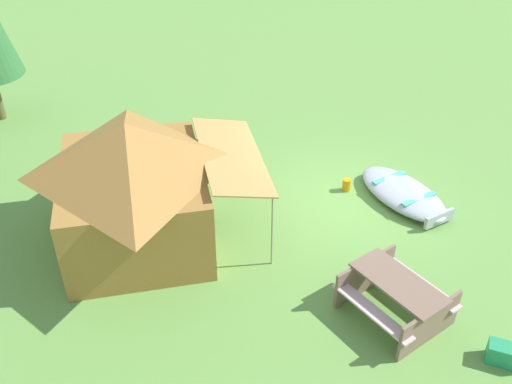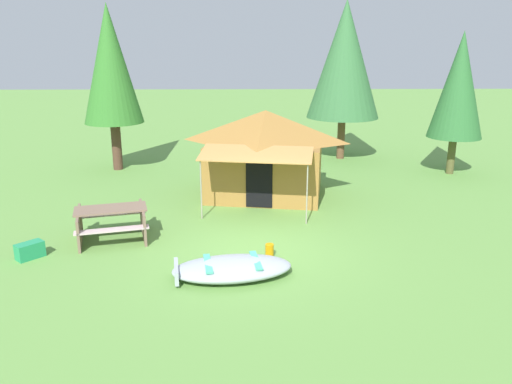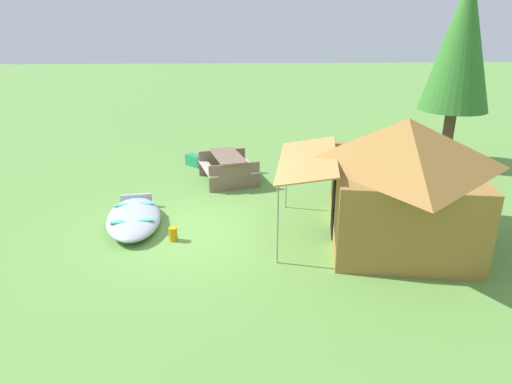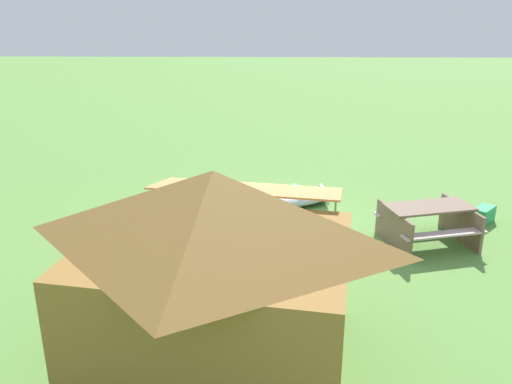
{
  "view_description": "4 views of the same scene",
  "coord_description": "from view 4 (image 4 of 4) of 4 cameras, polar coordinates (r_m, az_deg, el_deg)",
  "views": [
    {
      "loc": [
        -9.2,
        5.56,
        7.57
      ],
      "look_at": [
        -0.11,
        1.98,
        0.88
      ],
      "focal_mm": 40.38,
      "sensor_mm": 36.0,
      "label": 1
    },
    {
      "loc": [
        -0.12,
        -11.2,
        4.69
      ],
      "look_at": [
        0.1,
        1.03,
        1.07
      ],
      "focal_mm": 36.38,
      "sensor_mm": 36.0,
      "label": 2
    },
    {
      "loc": [
        9.38,
        0.91,
        4.53
      ],
      "look_at": [
        0.08,
        1.32,
        0.98
      ],
      "focal_mm": 32.28,
      "sensor_mm": 36.0,
      "label": 3
    },
    {
      "loc": [
        -0.23,
        10.45,
        4.53
      ],
      "look_at": [
        0.03,
        0.97,
        1.17
      ],
      "focal_mm": 36.99,
      "sensor_mm": 36.0,
      "label": 4
    }
  ],
  "objects": [
    {
      "name": "cooler_box",
      "position": [
        12.64,
        23.39,
        -2.29
      ],
      "size": [
        0.62,
        0.63,
        0.36
      ],
      "primitive_type": "cube",
      "rotation": [
        0.0,
        0.0,
        0.82
      ],
      "color": "#23925A",
      "rests_on": "ground_plane"
    },
    {
      "name": "fuel_can",
      "position": [
        11.79,
        -1.51,
        -2.3
      ],
      "size": [
        0.26,
        0.26,
        0.3
      ],
      "primitive_type": "cylinder",
      "rotation": [
        0.0,
        0.0,
        5.32
      ],
      "color": "orange",
      "rests_on": "ground_plane"
    },
    {
      "name": "canvas_cabin_tent",
      "position": [
        6.9,
        -4.35,
        -7.8
      ],
      "size": [
        4.07,
        4.55,
        2.64
      ],
      "color": "olive",
      "rests_on": "ground_plane"
    },
    {
      "name": "beached_rowboat",
      "position": [
        12.7,
        2.43,
        -0.48
      ],
      "size": [
        2.61,
        1.56,
        0.37
      ],
      "color": "#A4ACB7",
      "rests_on": "ground_plane"
    },
    {
      "name": "ground_plane",
      "position": [
        11.39,
        0.27,
        -3.91
      ],
      "size": [
        80.0,
        80.0,
        0.0
      ],
      "primitive_type": "plane",
      "color": "#649745"
    },
    {
      "name": "picnic_table",
      "position": [
        11.05,
        18.11,
        -2.94
      ],
      "size": [
        2.0,
        1.82,
        0.8
      ],
      "color": "#7B614F",
      "rests_on": "ground_plane"
    }
  ]
}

